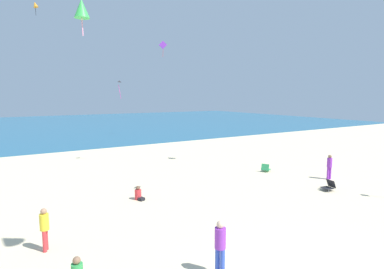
{
  "coord_description": "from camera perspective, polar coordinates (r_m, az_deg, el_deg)",
  "views": [
    {
      "loc": [
        -7.6,
        -4.61,
        5.51
      ],
      "look_at": [
        0.0,
        7.67,
        3.72
      ],
      "focal_mm": 29.37,
      "sensor_mm": 36.0,
      "label": 1
    }
  ],
  "objects": [
    {
      "name": "kite_black",
      "position": [
        25.87,
        -13.03,
        9.25
      ],
      "size": [
        0.46,
        0.43,
        1.45
      ],
      "rotation": [
        0.0,
        0.0,
        0.57
      ],
      "color": "black"
    },
    {
      "name": "person_3",
      "position": [
        12.7,
        -25.22,
        -14.87
      ],
      "size": [
        0.41,
        0.41,
        1.57
      ],
      "rotation": [
        0.0,
        0.0,
        2.74
      ],
      "color": "red",
      "rests_on": "ground_plane"
    },
    {
      "name": "beach_chair_near_camera",
      "position": [
        23.54,
        13.24,
        -6.0
      ],
      "size": [
        0.84,
        0.8,
        0.6
      ],
      "rotation": [
        0.0,
        0.0,
        0.5
      ],
      "color": "#2D9956",
      "rests_on": "ground_plane"
    },
    {
      "name": "person_1",
      "position": [
        10.2,
        5.14,
        -19.16
      ],
      "size": [
        0.43,
        0.43,
        1.74
      ],
      "rotation": [
        0.0,
        0.0,
        3.42
      ],
      "color": "blue",
      "rests_on": "ground_plane"
    },
    {
      "name": "person_0",
      "position": [
        22.66,
        23.69,
        -5.13
      ],
      "size": [
        0.4,
        0.4,
        1.65
      ],
      "rotation": [
        0.0,
        0.0,
        4.47
      ],
      "color": "purple",
      "rests_on": "ground_plane"
    },
    {
      "name": "person_2",
      "position": [
        17.23,
        -9.68,
        -10.71
      ],
      "size": [
        0.47,
        0.65,
        0.74
      ],
      "rotation": [
        0.0,
        0.0,
        5.02
      ],
      "color": "red",
      "rests_on": "ground_plane"
    },
    {
      "name": "kite_orange",
      "position": [
        31.89,
        -26.59,
        20.35
      ],
      "size": [
        0.63,
        0.64,
        1.19
      ],
      "rotation": [
        0.0,
        0.0,
        3.84
      ],
      "color": "orange"
    },
    {
      "name": "kite_green",
      "position": [
        9.15,
        -19.41,
        20.76
      ],
      "size": [
        0.4,
        0.41,
        0.92
      ],
      "rotation": [
        0.0,
        0.0,
        3.12
      ],
      "color": "green"
    },
    {
      "name": "kite_purple",
      "position": [
        42.03,
        -5.3,
        15.84
      ],
      "size": [
        0.9,
        0.65,
        2.1
      ],
      "rotation": [
        0.0,
        0.0,
        5.51
      ],
      "color": "purple"
    },
    {
      "name": "ground_plane",
      "position": [
        17.36,
        -4.14,
        -11.43
      ],
      "size": [
        120.0,
        120.0,
        0.0
      ],
      "primitive_type": "plane",
      "color": "beige"
    },
    {
      "name": "ocean_water",
      "position": [
        63.23,
        -24.73,
        1.46
      ],
      "size": [
        120.0,
        60.0,
        0.05
      ],
      "primitive_type": "cube",
      "color": "#236084",
      "rests_on": "ground_plane"
    },
    {
      "name": "beach_chair_far_right",
      "position": [
        20.18,
        23.62,
        -8.55
      ],
      "size": [
        0.76,
        0.67,
        0.63
      ],
      "rotation": [
        0.0,
        0.0,
        2.99
      ],
      "color": "black",
      "rests_on": "ground_plane"
    }
  ]
}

